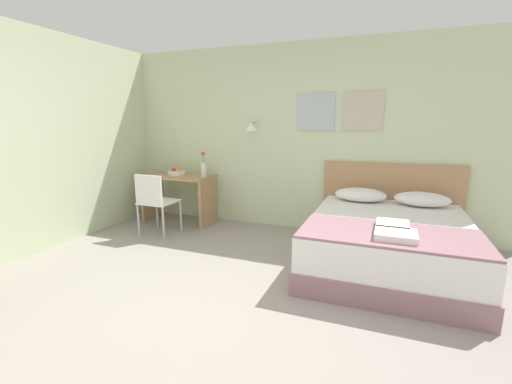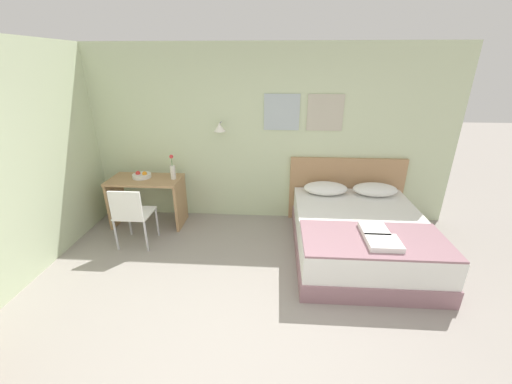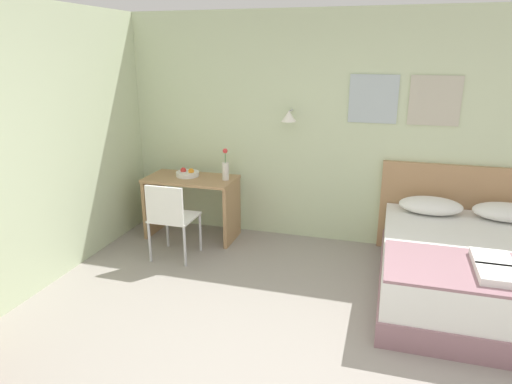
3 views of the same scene
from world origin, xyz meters
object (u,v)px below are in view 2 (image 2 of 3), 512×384
at_px(folded_towel_near_foot, 374,230).
at_px(throw_blanket, 375,239).
at_px(headboard, 345,190).
at_px(desk, 147,193).
at_px(desk_chair, 131,212).
at_px(bed, 359,236).
at_px(fruit_bowl, 142,175).
at_px(flower_vase, 173,170).
at_px(pillow_left, 325,188).
at_px(folded_towel_mid_bed, 384,243).
at_px(pillow_right, 375,189).

bearing_deg(folded_towel_near_foot, throw_blanket, -99.65).
bearing_deg(throw_blanket, folded_towel_near_foot, 80.35).
height_order(headboard, folded_towel_near_foot, headboard).
bearing_deg(desk, folded_towel_near_foot, -19.67).
bearing_deg(folded_towel_near_foot, desk_chair, 172.02).
relative_size(bed, fruit_bowl, 7.20).
xyz_separation_m(fruit_bowl, flower_vase, (0.50, -0.02, 0.10)).
height_order(bed, pillow_left, pillow_left).
relative_size(folded_towel_mid_bed, desk_chair, 0.40).
xyz_separation_m(pillow_right, desk_chair, (-3.39, -0.75, -0.12)).
height_order(desk_chair, fruit_bowl, desk_chair).
bearing_deg(headboard, flower_vase, -172.89).
bearing_deg(folded_towel_near_foot, headboard, 90.93).
bearing_deg(headboard, folded_towel_near_foot, -89.07).
bearing_deg(pillow_left, headboard, 37.69).
bearing_deg(headboard, pillow_right, -37.69).
bearing_deg(bed, pillow_right, 64.01).
height_order(bed, headboard, headboard).
height_order(throw_blanket, flower_vase, flower_vase).
bearing_deg(headboard, bed, -90.00).
relative_size(pillow_right, folded_towel_near_foot, 2.02).
distance_m(headboard, folded_towel_near_foot, 1.46).
relative_size(throw_blanket, folded_towel_near_foot, 4.99).
relative_size(bed, desk, 1.85).
height_order(folded_towel_mid_bed, desk, desk).
xyz_separation_m(throw_blanket, folded_towel_near_foot, (0.02, 0.14, 0.04)).
bearing_deg(pillow_left, throw_blanket, -74.64).
bearing_deg(headboard, fruit_bowl, -174.44).
height_order(pillow_left, throw_blanket, pillow_left).
bearing_deg(flower_vase, folded_towel_mid_bed, -27.60).
bearing_deg(desk, bed, -12.32).
bearing_deg(flower_vase, desk, -177.29).
bearing_deg(fruit_bowl, folded_towel_mid_bed, -24.16).
relative_size(headboard, throw_blanket, 1.11).
bearing_deg(flower_vase, pillow_right, 0.95).
bearing_deg(headboard, throw_blanket, -90.00).
bearing_deg(folded_towel_near_foot, folded_towel_mid_bed, -84.83).
bearing_deg(flower_vase, headboard, 7.11).
xyz_separation_m(folded_towel_near_foot, desk_chair, (-3.05, 0.43, -0.08)).
height_order(throw_blanket, desk, desk).
bearing_deg(folded_towel_mid_bed, bed, 93.91).
relative_size(desk_chair, flower_vase, 2.32).
height_order(headboard, pillow_right, headboard).
height_order(folded_towel_mid_bed, flower_vase, flower_vase).
bearing_deg(throw_blanket, fruit_bowl, 157.64).
height_order(folded_towel_mid_bed, fruit_bowl, fruit_bowl).
relative_size(throw_blanket, desk_chair, 1.83).
bearing_deg(bed, folded_towel_near_foot, -86.90).
relative_size(pillow_right, folded_towel_mid_bed, 1.86).
distance_m(bed, folded_towel_mid_bed, 0.79).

